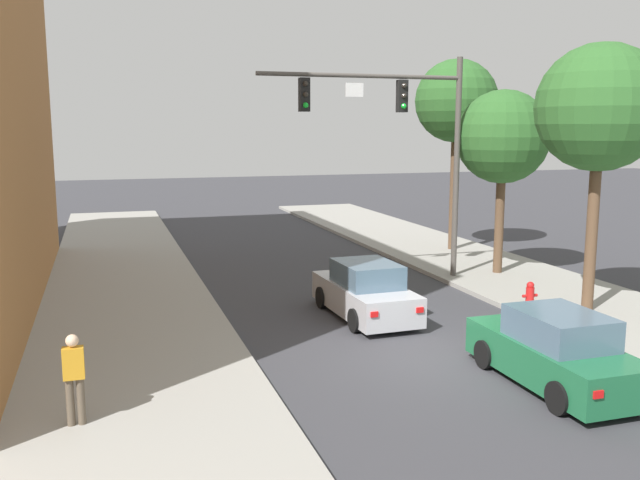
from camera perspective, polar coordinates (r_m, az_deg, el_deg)
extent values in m
plane|color=#38383D|center=(16.34, 9.13, -9.70)|extent=(120.00, 120.00, 0.00)
cube|color=#99968E|center=(14.72, -14.62, -11.76)|extent=(5.00, 60.00, 0.15)
cylinder|color=#514C47|center=(24.14, 11.32, 5.85)|extent=(0.20, 0.20, 7.50)
cylinder|color=#514C47|center=(22.67, 3.57, 13.51)|extent=(7.01, 0.14, 0.14)
cube|color=black|center=(23.18, 6.86, 11.82)|extent=(0.32, 0.28, 1.05)
sphere|color=#2D2823|center=(23.06, 7.03, 12.65)|extent=(0.18, 0.18, 0.18)
sphere|color=#2D2823|center=(23.04, 7.01, 11.84)|extent=(0.18, 0.18, 0.18)
sphere|color=green|center=(23.03, 7.00, 11.02)|extent=(0.18, 0.18, 0.18)
cube|color=black|center=(22.01, -1.33, 12.02)|extent=(0.32, 0.28, 1.05)
sphere|color=#2D2823|center=(21.88, -1.22, 12.90)|extent=(0.18, 0.18, 0.18)
sphere|color=#2D2823|center=(21.86, -1.21, 12.04)|extent=(0.18, 0.18, 0.18)
sphere|color=green|center=(21.85, -1.21, 11.17)|extent=(0.18, 0.18, 0.18)
cube|color=white|center=(22.53, 2.89, 12.40)|extent=(0.60, 0.03, 0.44)
cube|color=#B7B7BC|center=(19.41, 3.74, -4.80)|extent=(1.83, 4.25, 0.80)
cube|color=slate|center=(19.11, 3.94, -2.81)|extent=(1.56, 2.05, 0.64)
cylinder|color=black|center=(20.36, 0.19, -4.81)|extent=(0.24, 0.65, 0.64)
cylinder|color=black|center=(20.94, 4.37, -4.43)|extent=(0.24, 0.65, 0.64)
cylinder|color=black|center=(18.01, 2.99, -6.71)|extent=(0.24, 0.65, 0.64)
cylinder|color=black|center=(18.66, 7.60, -6.21)|extent=(0.24, 0.65, 0.64)
cube|color=red|center=(17.25, 4.56, -6.21)|extent=(0.20, 0.05, 0.14)
cube|color=red|center=(17.79, 8.34, -5.80)|extent=(0.20, 0.05, 0.14)
cube|color=#1E663D|center=(15.18, 18.88, -9.37)|extent=(1.70, 4.20, 0.80)
cube|color=slate|center=(14.86, 19.37, -6.90)|extent=(1.50, 2.00, 0.64)
cylinder|color=black|center=(15.84, 13.62, -9.25)|extent=(0.22, 0.64, 0.64)
cylinder|color=black|center=(16.71, 18.42, -8.49)|extent=(0.22, 0.64, 0.64)
cylinder|color=black|center=(13.83, 19.34, -12.32)|extent=(0.22, 0.64, 0.64)
cylinder|color=black|center=(14.81, 24.44, -11.17)|extent=(0.22, 0.64, 0.64)
cube|color=red|center=(13.21, 22.20, -11.85)|extent=(0.20, 0.04, 0.14)
cylinder|color=brown|center=(12.99, -20.11, -12.58)|extent=(0.14, 0.14, 0.85)
cylinder|color=brown|center=(12.98, -19.29, -12.55)|extent=(0.14, 0.14, 0.85)
cube|color=orange|center=(12.75, -19.88, -9.62)|extent=(0.36, 0.22, 0.56)
sphere|color=beige|center=(12.63, -19.98, -7.90)|extent=(0.22, 0.22, 0.22)
cylinder|color=red|center=(20.94, 17.10, -4.53)|extent=(0.24, 0.24, 0.55)
sphere|color=red|center=(20.87, 17.14, -3.64)|extent=(0.22, 0.22, 0.22)
cylinder|color=red|center=(20.84, 16.69, -4.50)|extent=(0.12, 0.09, 0.09)
cylinder|color=red|center=(21.04, 17.50, -4.41)|extent=(0.12, 0.09, 0.09)
cylinder|color=brown|center=(20.68, 21.71, 0.46)|extent=(0.32, 0.32, 4.38)
sphere|color=#2D6028|center=(20.48, 22.31, 10.19)|extent=(3.50, 3.50, 3.50)
cylinder|color=brown|center=(25.18, 14.72, 1.41)|extent=(0.32, 0.32, 3.61)
sphere|color=#2D6028|center=(24.96, 15.01, 8.32)|extent=(3.27, 3.27, 3.27)
cylinder|color=brown|center=(29.60, 11.07, 4.01)|extent=(0.32, 0.32, 4.96)
sphere|color=#2D6028|center=(29.50, 11.30, 11.31)|extent=(3.43, 3.43, 3.43)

